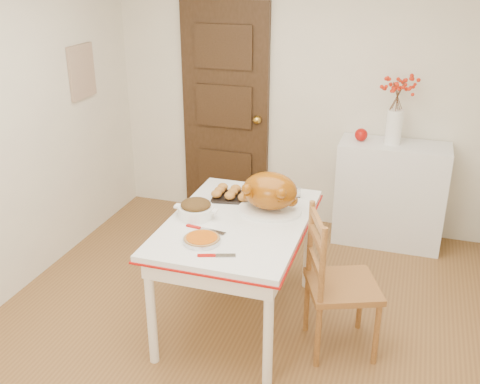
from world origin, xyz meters
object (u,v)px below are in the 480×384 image
(chair_oak, at_px, (343,283))
(turkey_platter, at_px, (270,193))
(sideboard, at_px, (390,194))
(kitchen_table, at_px, (238,272))
(pumpkin_pie, at_px, (202,239))

(chair_oak, bearing_deg, turkey_platter, 43.28)
(sideboard, relative_size, turkey_platter, 2.12)
(sideboard, xyz_separation_m, turkey_platter, (-0.75, -1.37, 0.47))
(kitchen_table, xyz_separation_m, turkey_platter, (0.17, 0.19, 0.54))
(sideboard, bearing_deg, pumpkin_pie, -118.07)
(turkey_platter, distance_m, pumpkin_pie, 0.63)
(chair_oak, bearing_deg, kitchen_table, 62.45)
(chair_oak, bearing_deg, pumpkin_pie, 87.41)
(turkey_platter, bearing_deg, pumpkin_pie, -138.24)
(kitchen_table, height_order, pumpkin_pie, pumpkin_pie)
(pumpkin_pie, bearing_deg, chair_oak, 19.37)
(sideboard, relative_size, chair_oak, 0.95)
(turkey_platter, bearing_deg, chair_oak, -46.29)
(chair_oak, distance_m, pumpkin_pie, 0.95)
(chair_oak, relative_size, turkey_platter, 2.24)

